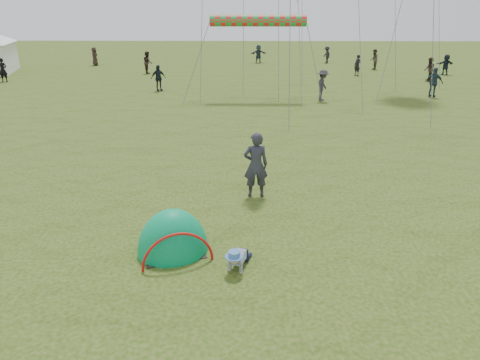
{
  "coord_description": "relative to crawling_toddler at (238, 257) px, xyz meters",
  "views": [
    {
      "loc": [
        0.92,
        -7.45,
        5.06
      ],
      "look_at": [
        0.71,
        2.71,
        1.0
      ],
      "focal_mm": 32.0,
      "sensor_mm": 36.0,
      "label": 1
    }
  ],
  "objects": [
    {
      "name": "crowd_person_4",
      "position": [
        -22.24,
        33.22,
        0.57
      ],
      "size": [
        0.93,
        0.97,
        1.68
      ],
      "primitive_type": "imported",
      "rotation": [
        0.0,
        0.0,
        0.89
      ],
      "color": "black",
      "rests_on": "ground"
    },
    {
      "name": "crowd_person_11",
      "position": [
        16.47,
        28.96,
        0.56
      ],
      "size": [
        1.59,
        0.81,
        1.64
      ],
      "primitive_type": "imported",
      "rotation": [
        0.0,
        0.0,
        3.36
      ],
      "color": "#1B232F",
      "rests_on": "ground"
    },
    {
      "name": "crowd_person_6",
      "position": [
        -18.08,
        24.46,
        0.61
      ],
      "size": [
        0.65,
        0.45,
        1.74
      ],
      "primitive_type": "imported",
      "rotation": [
        0.0,
        0.0,
        0.05
      ],
      "color": "black",
      "rests_on": "ground"
    },
    {
      "name": "crowd_person_2",
      "position": [
        11.59,
        19.17,
        0.63
      ],
      "size": [
        1.07,
        1.01,
        1.78
      ],
      "primitive_type": "imported",
      "rotation": [
        0.0,
        0.0,
        2.43
      ],
      "color": "#263B46",
      "rests_on": "ground"
    },
    {
      "name": "crowd_person_8",
      "position": [
        -5.78,
        20.97,
        0.58
      ],
      "size": [
        1.05,
        0.88,
        1.69
      ],
      "primitive_type": "imported",
      "rotation": [
        0.0,
        0.0,
        0.58
      ],
      "color": "black",
      "rests_on": "ground"
    },
    {
      "name": "ground",
      "position": [
        -0.71,
        -0.21,
        -0.26
      ],
      "size": [
        140.0,
        140.0,
        0.0
      ],
      "primitive_type": "plane",
      "color": "#1D4007"
    },
    {
      "name": "crowd_person_0",
      "position": [
        9.08,
        28.42,
        0.56
      ],
      "size": [
        0.66,
        0.72,
        1.64
      ],
      "primitive_type": "imported",
      "rotation": [
        0.0,
        0.0,
        5.32
      ],
      "color": "black",
      "rests_on": "ground"
    },
    {
      "name": "crowd_person_15",
      "position": [
        8.06,
        37.23,
        0.54
      ],
      "size": [
        0.93,
        1.19,
        1.61
      ],
      "primitive_type": "imported",
      "rotation": [
        0.0,
        0.0,
        5.08
      ],
      "color": "black",
      "rests_on": "ground"
    },
    {
      "name": "crawling_toddler",
      "position": [
        0.0,
        0.0,
        0.0
      ],
      "size": [
        0.68,
        0.81,
        0.53
      ],
      "primitive_type": null,
      "rotation": [
        0.0,
        0.0,
        -0.34
      ],
      "color": "black",
      "rests_on": "ground"
    },
    {
      "name": "crowd_person_13",
      "position": [
        13.73,
        25.43,
        0.61
      ],
      "size": [
        0.82,
        0.97,
        1.74
      ],
      "primitive_type": "imported",
      "rotation": [
        0.0,
        0.0,
        4.5
      ],
      "color": "#2D211C",
      "rests_on": "ground"
    },
    {
      "name": "crowd_person_3",
      "position": [
        4.57,
        17.93,
        0.63
      ],
      "size": [
        1.09,
        1.33,
        1.8
      ],
      "primitive_type": "imported",
      "rotation": [
        0.0,
        0.0,
        1.14
      ],
      "color": "#303035",
      "rests_on": "ground"
    },
    {
      "name": "crowd_person_10",
      "position": [
        -14.67,
        34.65,
        0.58
      ],
      "size": [
        0.92,
        0.99,
        1.7
      ],
      "primitive_type": "imported",
      "rotation": [
        0.0,
        0.0,
        2.2
      ],
      "color": "#2E1F1B",
      "rests_on": "ground"
    },
    {
      "name": "crowd_person_5",
      "position": [
        1.17,
        37.13,
        0.62
      ],
      "size": [
        1.71,
        0.91,
        1.76
      ],
      "primitive_type": "imported",
      "rotation": [
        0.0,
        0.0,
        0.25
      ],
      "color": "#25333B",
      "rests_on": "ground"
    },
    {
      "name": "crowd_person_7",
      "position": [
        11.43,
        32.23,
        0.62
      ],
      "size": [
        0.94,
        1.05,
        1.76
      ],
      "primitive_type": "imported",
      "rotation": [
        0.0,
        0.0,
        4.33
      ],
      "color": "#453B31",
      "rests_on": "ground"
    },
    {
      "name": "crowd_person_1",
      "position": [
        -8.33,
        29.3,
        0.63
      ],
      "size": [
        0.95,
        1.06,
        1.8
      ],
      "primitive_type": "imported",
      "rotation": [
        0.0,
        0.0,
        1.94
      ],
      "color": "#2F211D",
      "rests_on": "ground"
    },
    {
      "name": "popup_tent",
      "position": [
        -1.46,
        0.64,
        -0.26
      ],
      "size": [
        1.94,
        1.77,
        2.05
      ],
      "primitive_type": "ellipsoid",
      "rotation": [
        0.0,
        0.0,
        0.35
      ],
      "color": "#037966",
      "rests_on": "ground"
    },
    {
      "name": "standing_adult",
      "position": [
        0.42,
        3.76,
        0.69
      ],
      "size": [
        0.74,
        0.52,
        1.91
      ],
      "primitive_type": "imported",
      "rotation": [
        0.0,
        0.0,
        3.24
      ],
      "color": "#2B2B37",
      "rests_on": "ground"
    },
    {
      "name": "rainbow_tube_kite",
      "position": [
        0.71,
        18.66,
        4.19
      ],
      "size": [
        5.56,
        0.64,
        0.64
      ],
      "primitive_type": "cylinder",
      "rotation": [
        0.0,
        1.57,
        0.0
      ],
      "color": "red"
    }
  ]
}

